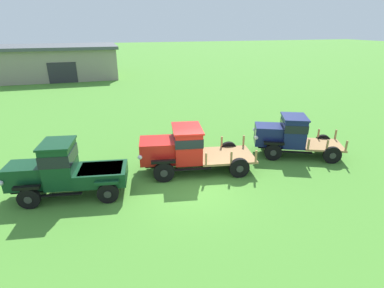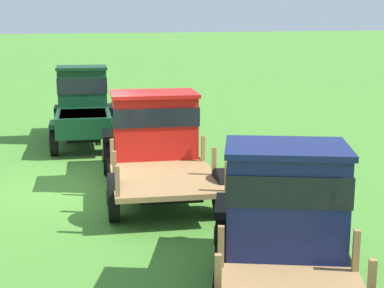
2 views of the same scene
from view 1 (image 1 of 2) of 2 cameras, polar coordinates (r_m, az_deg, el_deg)
name	(u,v)px [view 1 (image 1 of 2)]	position (r m, az deg, el deg)	size (l,w,h in m)	color
ground_plane	(193,187)	(12.96, 0.13, -8.11)	(240.00, 240.00, 0.00)	#47842D
farm_shed	(42,62)	(44.62, -26.65, 13.81)	(18.93, 10.25, 4.08)	gray
vintage_truck_foreground_near	(65,170)	(12.89, -23.06, -4.59)	(4.78, 2.43, 2.30)	black
vintage_truck_second_in_line	(183,148)	(13.89, -1.69, -0.76)	(5.61, 2.97, 2.13)	black
vintage_truck_midrow_center	(289,134)	(16.46, 17.91, 1.78)	(4.78, 3.38, 2.12)	black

